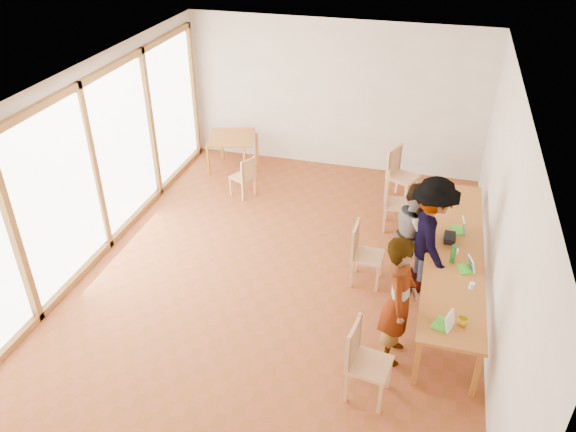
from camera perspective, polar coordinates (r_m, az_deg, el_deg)
name	(u,v)px	position (r m, az deg, el deg)	size (l,w,h in m)	color
ground	(280,275)	(8.71, -0.82, -5.99)	(8.00, 8.00, 0.00)	brown
wall_back	(335,96)	(11.45, 4.79, 12.04)	(6.00, 0.10, 3.00)	silver
wall_front	(144,418)	(5.02, -14.45, -19.22)	(6.00, 0.10, 3.00)	silver
wall_right	(503,220)	(7.71, 21.05, -0.35)	(0.10, 8.00, 3.00)	silver
window_wall	(93,165)	(9.08, -19.22, 4.92)	(0.10, 8.00, 3.00)	white
ceiling	(278,84)	(7.27, -1.00, 13.23)	(6.00, 8.00, 0.04)	white
communal_table	(454,252)	(8.32, 16.53, -3.54)	(0.80, 4.00, 0.75)	#A96D25
side_table	(232,140)	(11.53, -5.69, 7.70)	(0.90, 0.90, 0.75)	#A96D25
chair_near	(361,354)	(6.65, 7.46, -13.69)	(0.53, 0.53, 0.54)	#E3AB71
chair_mid	(361,248)	(8.33, 7.45, -3.22)	(0.46, 0.46, 0.51)	#E3AB71
chair_far	(392,197)	(9.68, 10.55, 1.95)	(0.49, 0.49, 0.53)	#E3AB71
chair_empty	(398,169)	(10.59, 11.14, 4.72)	(0.63, 0.63, 0.54)	#E3AB71
chair_spare	(246,173)	(10.56, -4.33, 4.38)	(0.50, 0.50, 0.43)	#E3AB71
person_near	(399,300)	(6.99, 11.18, -8.41)	(0.65, 0.43, 1.78)	gray
person_mid	(415,233)	(8.39, 12.78, -1.73)	(0.79, 0.61, 1.62)	gray
person_far	(430,236)	(8.20, 14.24, -2.00)	(1.17, 0.67, 1.82)	gray
laptop_near	(446,322)	(6.94, 15.73, -10.36)	(0.28, 0.30, 0.21)	#43CD28
laptop_mid	(468,266)	(7.91, 17.82, -4.90)	(0.25, 0.26, 0.19)	#43CD28
laptop_far	(461,228)	(8.70, 17.13, -1.16)	(0.23, 0.26, 0.21)	#43CD28
yellow_mug	(463,321)	(7.02, 17.33, -10.17)	(0.12, 0.12, 0.10)	yellow
green_bottle	(453,254)	(7.94, 16.43, -3.73)	(0.07, 0.07, 0.28)	#1A6E21
clear_glass	(472,286)	(7.60, 18.17, -6.75)	(0.07, 0.07, 0.09)	silver
condiment_cup	(456,251)	(8.21, 16.68, -3.43)	(0.08, 0.08, 0.06)	white
pink_phone	(445,204)	(9.37, 15.64, 1.23)	(0.05, 0.10, 0.01)	#F74D8E
black_pouch	(450,238)	(8.44, 16.11, -2.14)	(0.16, 0.26, 0.09)	black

